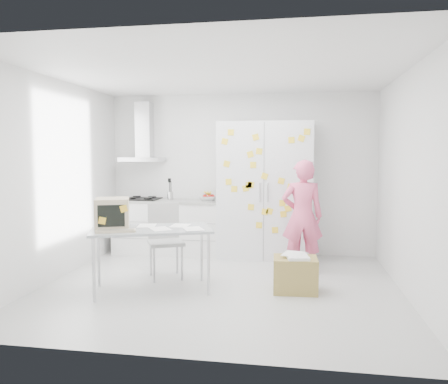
% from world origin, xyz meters
% --- Properties ---
extents(floor, '(4.50, 4.00, 0.02)m').
position_xyz_m(floor, '(0.00, 0.00, -0.01)').
color(floor, silver).
rests_on(floor, ground).
extents(walls, '(4.52, 4.01, 2.70)m').
position_xyz_m(walls, '(0.00, 0.72, 1.35)').
color(walls, white).
rests_on(walls, ground).
extents(ceiling, '(4.50, 4.00, 0.02)m').
position_xyz_m(ceiling, '(0.00, 0.00, 2.70)').
color(ceiling, white).
rests_on(ceiling, walls).
extents(counter_run, '(1.84, 0.63, 1.28)m').
position_xyz_m(counter_run, '(-1.20, 1.70, 0.47)').
color(counter_run, white).
rests_on(counter_run, ground).
extents(range_hood, '(0.70, 0.48, 1.01)m').
position_xyz_m(range_hood, '(-1.65, 1.84, 1.96)').
color(range_hood, silver).
rests_on(range_hood, walls).
extents(tall_cabinet, '(1.50, 0.68, 2.20)m').
position_xyz_m(tall_cabinet, '(0.45, 1.67, 1.10)').
color(tall_cabinet, silver).
rests_on(tall_cabinet, ground).
extents(person, '(0.63, 0.45, 1.61)m').
position_xyz_m(person, '(1.04, 0.89, 0.81)').
color(person, '#F55F8B').
rests_on(person, ground).
extents(desk, '(1.61, 1.18, 1.16)m').
position_xyz_m(desk, '(-1.10, -0.36, 0.88)').
color(desk, '#ACB2B7').
rests_on(desk, ground).
extents(chair, '(0.61, 0.61, 1.01)m').
position_xyz_m(chair, '(-0.83, 0.34, 0.57)').
color(chair, '#ABACA9').
rests_on(chair, ground).
extents(cardboard_box, '(0.55, 0.45, 0.47)m').
position_xyz_m(cardboard_box, '(0.95, -0.04, 0.22)').
color(cardboard_box, '#A38D46').
rests_on(cardboard_box, ground).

